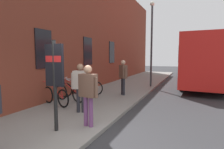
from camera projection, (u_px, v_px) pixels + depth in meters
The scene contains 13 objects.
ground at pixel (167, 96), 9.69m from camera, with size 60.00×60.00×0.00m, color #2D2D30.
sidewalk_pavement at pixel (129, 86), 12.60m from camera, with size 24.00×3.50×0.12m, color gray.
station_facade at pixel (108, 32), 13.94m from camera, with size 22.00×0.65×7.91m.
bicycle_mid_rack at pixel (55, 96), 7.43m from camera, with size 0.64×1.72×0.97m.
bicycle_nearest_sign at pixel (70, 93), 8.10m from camera, with size 0.49×1.76×0.97m.
bicycle_under_window at pixel (76, 90), 8.82m from camera, with size 0.72×1.68×0.97m.
bicycle_by_door at pixel (87, 87), 9.51m from camera, with size 0.50×1.75×0.97m.
transit_info_sign at pixel (55, 71), 4.78m from camera, with size 0.10×0.55×2.40m.
city_bus at pixel (205, 59), 13.54m from camera, with size 10.61×3.02×3.35m.
pedestrian_crossing_street at pixel (123, 74), 9.39m from camera, with size 0.55×0.54×1.79m.
pedestrian_near_bus at pixel (80, 83), 6.45m from camera, with size 0.41×0.61×1.72m.
pedestrian_by_facade at pixel (88, 89), 5.13m from camera, with size 0.31×0.65×1.74m.
street_lamp at pixel (152, 37), 11.85m from camera, with size 0.28×0.28×5.44m.
Camera 1 is at (-3.89, -2.17, 2.10)m, focal length 29.51 mm.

